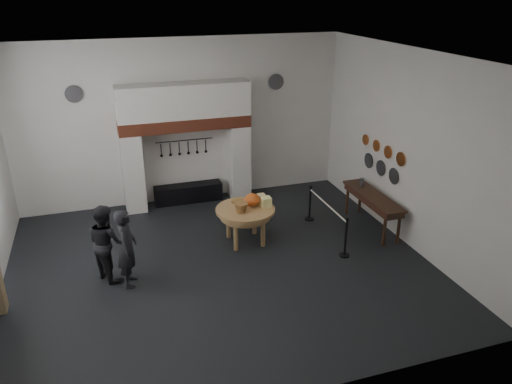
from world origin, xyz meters
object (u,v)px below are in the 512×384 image
object	(u,v)px
barrier_post_near	(346,238)
visitor_near	(127,248)
iron_range	(188,193)
work_table	(245,210)
side_table	(373,196)
barrier_post_far	(310,204)
visitor_far	(106,242)

from	to	relation	value
barrier_post_near	visitor_near	bearing A→B (deg)	175.81
iron_range	work_table	world-z (taller)	work_table
iron_range	visitor_near	bearing A→B (deg)	-117.01
work_table	visitor_near	world-z (taller)	visitor_near
work_table	side_table	bearing A→B (deg)	-4.52
work_table	barrier_post_far	world-z (taller)	barrier_post_far
work_table	barrier_post_far	size ratio (longest dim) A/B	1.56
work_table	barrier_post_near	distance (m)	2.41
side_table	barrier_post_far	distance (m)	1.63
work_table	side_table	size ratio (longest dim) A/B	0.64
visitor_near	barrier_post_far	distance (m)	5.04
barrier_post_far	side_table	bearing A→B (deg)	-34.78
iron_range	visitor_far	distance (m)	4.19
work_table	visitor_far	distance (m)	3.25
iron_range	barrier_post_far	bearing A→B (deg)	-37.74
work_table	visitor_far	bearing A→B (deg)	-169.23
side_table	barrier_post_near	xyz separation A→B (m)	(-1.30, -1.10, -0.42)
barrier_post_near	iron_range	bearing A→B (deg)	123.91
iron_range	visitor_far	xyz separation A→B (m)	(-2.35, -3.42, 0.58)
work_table	visitor_far	xyz separation A→B (m)	(-3.20, -0.61, -0.01)
visitor_near	barrier_post_far	world-z (taller)	visitor_near
iron_range	barrier_post_near	xyz separation A→B (m)	(2.80, -4.17, 0.20)
visitor_far	side_table	distance (m)	6.46
side_table	barrier_post_near	world-z (taller)	same
barrier_post_far	work_table	bearing A→B (deg)	-161.78
side_table	visitor_near	bearing A→B (deg)	-172.92
work_table	side_table	distance (m)	3.26
iron_range	barrier_post_near	world-z (taller)	barrier_post_near
visitor_near	side_table	world-z (taller)	visitor_near
iron_range	visitor_near	size ratio (longest dim) A/B	1.13
iron_range	barrier_post_near	distance (m)	5.03
work_table	visitor_near	size ratio (longest dim) A/B	0.84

